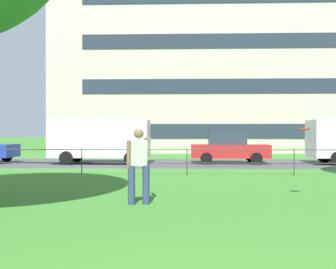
% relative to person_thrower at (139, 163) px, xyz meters
% --- Properties ---
extents(street_strip, '(80.00, 6.54, 0.01)m').
position_rel_person_thrower_xyz_m(street_strip, '(1.16, 12.05, -0.90)').
color(street_strip, '#424247').
rests_on(street_strip, ground).
extents(park_fence, '(39.76, 0.04, 1.00)m').
position_rel_person_thrower_xyz_m(park_fence, '(1.16, 6.14, -0.23)').
color(park_fence, '#333833').
rests_on(park_fence, ground).
extents(person_thrower, '(0.51, 0.84, 1.67)m').
position_rel_person_thrower_xyz_m(person_thrower, '(0.00, 0.00, 0.00)').
color(person_thrower, navy).
rests_on(person_thrower, ground).
extents(frisbee, '(0.33, 0.33, 0.06)m').
position_rel_person_thrower_xyz_m(frisbee, '(3.90, 0.90, 0.77)').
color(frisbee, red).
extents(panel_van_far_left, '(5.02, 2.15, 2.24)m').
position_rel_person_thrower_xyz_m(panel_van_far_left, '(-3.19, 11.59, 0.37)').
color(panel_van_far_left, white).
rests_on(panel_van_far_left, ground).
extents(car_red_right, '(4.04, 1.88, 1.54)m').
position_rel_person_thrower_xyz_m(car_red_right, '(3.42, 12.00, -0.12)').
color(car_red_right, red).
rests_on(car_red_right, ground).
extents(apartment_building_background, '(35.93, 12.31, 17.59)m').
position_rel_person_thrower_xyz_m(apartment_building_background, '(8.32, 27.71, 7.90)').
color(apartment_building_background, beige).
rests_on(apartment_building_background, ground).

